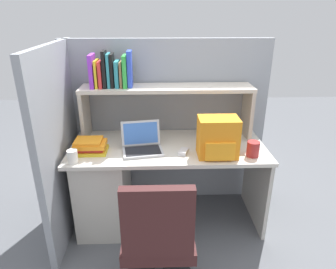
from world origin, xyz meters
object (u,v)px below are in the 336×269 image
at_px(backpack, 218,138).
at_px(computer_mouse, 184,152).
at_px(laptop, 142,144).
at_px(paper_cup, 73,157).
at_px(office_chair, 158,249).
at_px(snack_canister, 253,149).

distance_m(backpack, computer_mouse, 0.29).
xyz_separation_m(laptop, backpack, (0.58, -0.11, 0.10)).
distance_m(paper_cup, office_chair, 0.90).
height_order(backpack, snack_canister, backpack).
relative_size(computer_mouse, paper_cup, 1.04).
xyz_separation_m(backpack, paper_cup, (-1.08, -0.08, -0.10)).
bearing_deg(snack_canister, laptop, 171.19).
distance_m(backpack, snack_canister, 0.29).
bearing_deg(paper_cup, office_chair, -40.74).
bearing_deg(paper_cup, snack_canister, 2.67).
relative_size(backpack, snack_canister, 2.57).
xyz_separation_m(backpack, snack_canister, (0.27, -0.02, -0.09)).
bearing_deg(laptop, backpack, -11.07).
bearing_deg(snack_canister, paper_cup, -177.33).
relative_size(paper_cup, office_chair, 0.11).
bearing_deg(computer_mouse, snack_canister, 13.84).
xyz_separation_m(backpack, computer_mouse, (-0.25, 0.04, -0.13)).
bearing_deg(backpack, paper_cup, -175.69).
relative_size(snack_canister, office_chair, 0.13).
bearing_deg(laptop, snack_canister, -8.81).
xyz_separation_m(computer_mouse, snack_canister, (0.53, -0.06, 0.04)).
height_order(computer_mouse, paper_cup, paper_cup).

